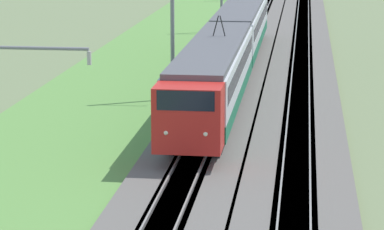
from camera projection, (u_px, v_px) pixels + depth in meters
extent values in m
cube|color=#605B56|center=(242.00, 54.00, 65.74)|extent=(240.00, 4.40, 0.30)
cube|color=#605B56|center=(301.00, 55.00, 65.22)|extent=(240.00, 4.40, 0.30)
cube|color=#4C4238|center=(242.00, 54.00, 65.74)|extent=(240.00, 1.57, 0.30)
cube|color=gray|center=(235.00, 51.00, 65.75)|extent=(240.00, 0.07, 0.15)
cube|color=gray|center=(249.00, 51.00, 65.62)|extent=(240.00, 0.07, 0.15)
cube|color=#4C4238|center=(301.00, 55.00, 65.22)|extent=(240.00, 1.57, 0.30)
cube|color=gray|center=(294.00, 52.00, 65.24)|extent=(240.00, 0.07, 0.15)
cube|color=gray|center=(309.00, 52.00, 65.11)|extent=(240.00, 0.07, 0.15)
cube|color=#5B8E42|center=(163.00, 54.00, 66.45)|extent=(240.00, 10.29, 0.12)
cube|color=red|center=(189.00, 118.00, 35.81)|extent=(1.83, 2.69, 2.60)
cube|color=black|center=(188.00, 98.00, 35.35)|extent=(1.32, 2.25, 0.78)
sphere|color=#F2EAC6|center=(166.00, 133.00, 35.16)|extent=(0.20, 0.20, 0.20)
sphere|color=#F2EAC6|center=(206.00, 134.00, 34.97)|extent=(0.20, 0.20, 0.20)
cube|color=#196B47|center=(214.00, 92.00, 45.62)|extent=(18.01, 2.81, 0.73)
cube|color=silver|center=(214.00, 67.00, 45.34)|extent=(18.01, 2.81, 1.87)
cube|color=black|center=(214.00, 64.00, 45.30)|extent=(16.57, 2.83, 0.79)
cube|color=#515156|center=(214.00, 46.00, 45.11)|extent=(18.01, 2.58, 0.25)
cube|color=black|center=(214.00, 105.00, 45.76)|extent=(17.11, 2.39, 0.55)
cylinder|color=black|center=(184.00, 136.00, 38.82)|extent=(0.86, 0.12, 0.86)
cylinder|color=black|center=(209.00, 137.00, 38.69)|extent=(0.86, 0.12, 0.86)
cube|color=#196B47|center=(241.00, 39.00, 64.53)|extent=(19.84, 2.81, 0.73)
cube|color=silver|center=(241.00, 21.00, 64.24)|extent=(19.84, 2.81, 1.87)
cube|color=black|center=(241.00, 19.00, 64.21)|extent=(18.25, 2.83, 0.79)
cube|color=#515156|center=(242.00, 6.00, 64.01)|extent=(19.84, 2.58, 0.25)
cube|color=black|center=(241.00, 48.00, 64.67)|extent=(18.85, 2.39, 0.55)
cylinder|color=black|center=(216.00, 26.00, 47.59)|extent=(0.06, 0.33, 1.08)
cylinder|color=black|center=(222.00, 26.00, 47.55)|extent=(0.06, 0.33, 1.08)
cube|color=black|center=(197.00, 156.00, 38.95)|extent=(0.10, 0.10, 0.00)
cylinder|color=slate|center=(36.00, 48.00, 20.24)|extent=(0.08, 2.40, 0.08)
cylinder|color=#B2ADA8|center=(89.00, 58.00, 20.13)|extent=(0.10, 0.10, 0.30)
cylinder|color=slate|center=(172.00, 27.00, 49.32)|extent=(0.22, 0.22, 8.20)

